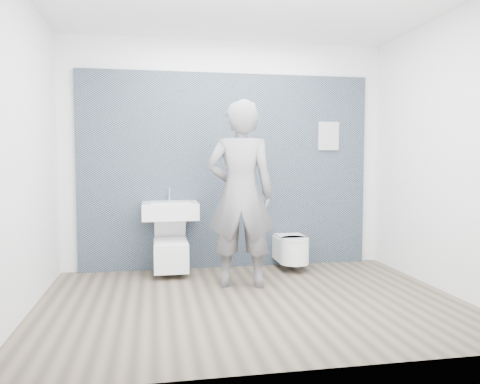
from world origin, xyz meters
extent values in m
plane|color=brown|center=(0.00, 0.00, 0.00)|extent=(4.00, 4.00, 0.00)
plane|color=silver|center=(0.00, 1.50, 1.40)|extent=(4.00, 0.00, 4.00)
plane|color=silver|center=(0.00, -1.50, 1.40)|extent=(4.00, 0.00, 4.00)
plane|color=silver|center=(-2.00, 0.00, 1.40)|extent=(0.00, 3.00, 3.00)
plane|color=silver|center=(2.00, 0.00, 1.40)|extent=(0.00, 3.00, 3.00)
plane|color=white|center=(0.00, 0.00, 2.80)|extent=(4.00, 4.00, 0.00)
cube|color=black|center=(0.00, 1.47, 0.00)|extent=(3.60, 0.06, 2.40)
cube|color=white|center=(-0.72, 1.20, 0.75)|extent=(0.64, 0.48, 0.19)
cube|color=silver|center=(-0.72, 1.18, 0.84)|extent=(0.45, 0.32, 0.03)
cylinder|color=silver|center=(-0.72, 1.38, 0.93)|extent=(0.02, 0.02, 0.16)
cylinder|color=silver|center=(-0.72, 1.33, 1.00)|extent=(0.02, 0.11, 0.02)
cylinder|color=silver|center=(-0.72, 1.42, 0.59)|extent=(0.04, 0.04, 0.13)
cube|color=white|center=(-0.72, 1.16, 0.23)|extent=(0.39, 0.56, 0.33)
cylinder|color=silver|center=(-0.72, 1.12, 0.38)|extent=(0.28, 0.28, 0.03)
cube|color=white|center=(-0.72, 1.12, 0.41)|extent=(0.37, 0.45, 0.02)
cube|color=white|center=(-0.72, 1.28, 0.59)|extent=(0.37, 0.24, 0.35)
cube|color=silver|center=(-0.72, 1.41, 0.11)|extent=(0.10, 0.06, 0.08)
cube|color=white|center=(0.74, 1.24, 0.24)|extent=(0.34, 0.40, 0.29)
cylinder|color=white|center=(0.74, 1.04, 0.24)|extent=(0.34, 0.34, 0.29)
cube|color=white|center=(0.74, 1.21, 0.40)|extent=(0.32, 0.38, 0.03)
cylinder|color=white|center=(0.74, 1.02, 0.40)|extent=(0.32, 0.32, 0.03)
cube|color=silver|center=(0.74, 1.41, 0.14)|extent=(0.10, 0.06, 0.08)
cube|color=silver|center=(1.30, 1.43, 0.00)|extent=(0.27, 0.03, 0.36)
imported|color=gray|center=(0.00, 0.54, 0.98)|extent=(0.79, 0.60, 1.96)
camera|label=1|loc=(-0.90, -4.27, 1.35)|focal=35.00mm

